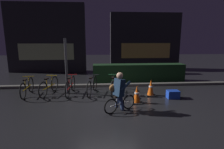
# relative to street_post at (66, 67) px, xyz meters

# --- Properties ---
(ground_plane) EXTENTS (40.00, 40.00, 0.00)m
(ground_plane) POSITION_rel_street_post_xyz_m (1.61, -1.20, -1.13)
(ground_plane) COLOR black
(sidewalk_curb) EXTENTS (12.00, 0.24, 0.12)m
(sidewalk_curb) POSITION_rel_street_post_xyz_m (1.61, 1.00, -1.07)
(sidewalk_curb) COLOR #56544F
(sidewalk_curb) RESTS_ON ground
(hedge_row) EXTENTS (4.80, 0.70, 0.94)m
(hedge_row) POSITION_rel_street_post_xyz_m (3.41, 1.90, -0.66)
(hedge_row) COLOR black
(hedge_row) RESTS_ON ground
(storefront_left) EXTENTS (5.21, 0.54, 4.59)m
(storefront_left) POSITION_rel_street_post_xyz_m (-2.21, 5.30, 1.15)
(storefront_left) COLOR #262328
(storefront_left) RESTS_ON ground
(storefront_right) EXTENTS (5.20, 0.54, 4.13)m
(storefront_right) POSITION_rel_street_post_xyz_m (4.78, 6.00, 0.92)
(storefront_right) COLOR #262328
(storefront_right) RESTS_ON ground
(street_post) EXTENTS (0.10, 0.10, 2.26)m
(street_post) POSITION_rel_street_post_xyz_m (0.00, 0.00, 0.00)
(street_post) COLOR #2D2D33
(street_post) RESTS_ON ground
(parked_bike_leftmost) EXTENTS (0.46, 1.60, 0.74)m
(parked_bike_leftmost) POSITION_rel_street_post_xyz_m (-1.56, -0.14, -0.80)
(parked_bike_leftmost) COLOR black
(parked_bike_leftmost) RESTS_ON ground
(parked_bike_left_mid) EXTENTS (0.47, 1.61, 0.75)m
(parked_bike_left_mid) POSITION_rel_street_post_xyz_m (-0.72, -0.07, -0.79)
(parked_bike_left_mid) COLOR black
(parked_bike_left_mid) RESTS_ON ground
(parked_bike_center_left) EXTENTS (0.46, 1.71, 0.79)m
(parked_bike_center_left) POSITION_rel_street_post_xyz_m (0.15, -0.13, -0.78)
(parked_bike_center_left) COLOR black
(parked_bike_center_left) RESTS_ON ground
(parked_bike_center_right) EXTENTS (0.47, 1.66, 0.77)m
(parked_bike_center_right) POSITION_rel_street_post_xyz_m (1.03, -0.14, -0.78)
(parked_bike_center_right) COLOR black
(parked_bike_center_right) RESTS_ON ground
(parked_bike_right_mid) EXTENTS (0.46, 1.65, 0.77)m
(parked_bike_right_mid) POSITION_rel_street_post_xyz_m (1.89, -0.15, -0.78)
(parked_bike_right_mid) COLOR black
(parked_bike_right_mid) RESTS_ON ground
(traffic_cone_near) EXTENTS (0.36, 0.36, 0.64)m
(traffic_cone_near) POSITION_rel_street_post_xyz_m (2.64, -1.30, -0.82)
(traffic_cone_near) COLOR black
(traffic_cone_near) RESTS_ON ground
(traffic_cone_far) EXTENTS (0.36, 0.36, 0.66)m
(traffic_cone_far) POSITION_rel_street_post_xyz_m (3.37, -0.52, -0.81)
(traffic_cone_far) COLOR black
(traffic_cone_far) RESTS_ON ground
(blue_crate) EXTENTS (0.45, 0.33, 0.30)m
(blue_crate) POSITION_rel_street_post_xyz_m (4.13, -0.90, -0.98)
(blue_crate) COLOR #193DB7
(blue_crate) RESTS_ON ground
(cyclist) EXTENTS (1.04, 0.65, 1.25)m
(cyclist) POSITION_rel_street_post_xyz_m (1.92, -2.00, -0.50)
(cyclist) COLOR black
(cyclist) RESTS_ON ground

